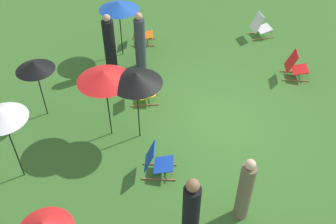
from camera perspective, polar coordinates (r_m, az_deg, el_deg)
ground_plane at (r=10.20m, az=6.71°, el=-1.55°), size 40.00×40.00×0.00m
deckchair_0 at (r=13.75m, az=13.27°, el=11.99°), size 0.58×0.82×0.83m
deckchair_4 at (r=13.08m, az=-3.90°, el=11.43°), size 0.57×0.82×0.83m
deckchair_5 at (r=8.73m, az=-1.65°, el=-7.17°), size 0.60×0.83×0.83m
deckchair_6 at (r=12.03m, az=18.00°, el=6.34°), size 0.62×0.84×0.83m
deckchair_7 at (r=10.58m, az=-3.81°, el=3.17°), size 0.49×0.77×0.83m
umbrella_0 at (r=8.64m, az=-4.66°, el=4.95°), size 1.18×1.18×1.93m
umbrella_1 at (r=8.80m, az=-9.26°, el=5.19°), size 1.25×1.25×1.92m
umbrella_2 at (r=9.96m, az=-18.83°, el=6.36°), size 0.94×0.94×1.66m
umbrella_3 at (r=8.28m, az=-23.08°, el=-0.27°), size 1.00×1.00×1.98m
umbrella_5 at (r=11.90m, az=-7.20°, el=15.09°), size 1.18×1.18×1.80m
person_0 at (r=11.55m, az=-8.46°, el=9.51°), size 0.36×0.36×1.85m
person_1 at (r=7.30m, az=3.35°, el=-14.66°), size 0.32×0.32×1.84m
person_2 at (r=11.64m, az=-4.08°, el=10.02°), size 0.44×0.44×1.80m
person_3 at (r=7.85m, az=11.11°, el=-11.16°), size 0.33×0.33×1.65m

